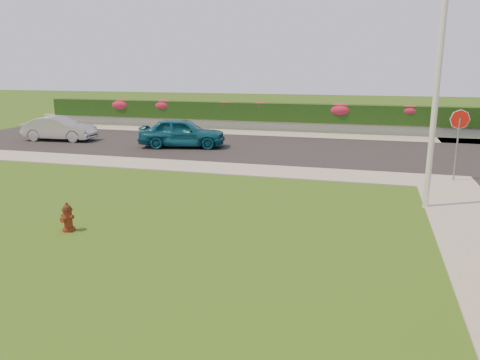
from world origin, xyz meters
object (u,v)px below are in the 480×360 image
(sedan_silver, at_px, (60,129))
(stop_sign, at_px, (459,128))
(sedan_teal, at_px, (182,133))
(utility_pole, at_px, (436,100))
(fire_hydrant, at_px, (68,218))

(sedan_silver, height_order, stop_sign, stop_sign)
(sedan_teal, relative_size, stop_sign, 1.67)
(sedan_silver, height_order, utility_pole, utility_pole)
(utility_pole, height_order, stop_sign, utility_pole)
(fire_hydrant, relative_size, stop_sign, 0.28)
(sedan_teal, xyz_separation_m, stop_sign, (11.76, -3.89, 1.10))
(sedan_teal, relative_size, utility_pole, 0.69)
(sedan_teal, xyz_separation_m, sedan_silver, (-7.15, 0.23, -0.08))
(stop_sign, bearing_deg, utility_pole, -98.27)
(sedan_teal, bearing_deg, utility_pole, -137.91)
(fire_hydrant, height_order, stop_sign, stop_sign)
(sedan_silver, bearing_deg, sedan_teal, -96.50)
(fire_hydrant, height_order, sedan_teal, sedan_teal)
(fire_hydrant, bearing_deg, utility_pole, 40.02)
(fire_hydrant, xyz_separation_m, utility_pole, (8.58, 4.41, 2.69))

